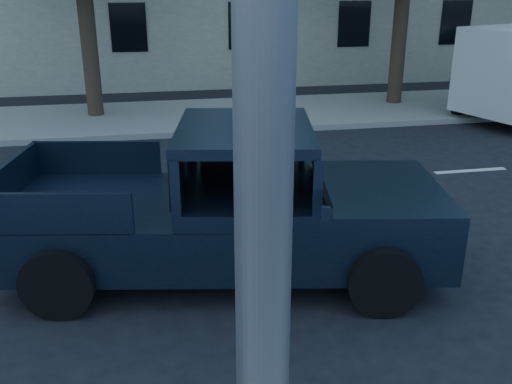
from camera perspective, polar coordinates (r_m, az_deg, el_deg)
The scene contains 4 objects.
ground at distance 8.27m, azimuth 8.57°, elevation -7.04°, with size 120.00×120.00×0.00m, color black.
far_sidewalk at distance 16.69m, azimuth -1.85°, elevation 7.79°, with size 60.00×4.00×0.15m, color gray.
lane_stripes at distance 11.87m, azimuth 12.35°, elevation 1.51°, with size 21.60×0.14×0.01m, color silver, non-canonical shape.
pickup_truck at distance 7.71m, azimuth -3.82°, elevation -3.27°, with size 6.03×3.41×2.05m.
Camera 1 is at (-2.58, -6.86, 3.83)m, focal length 40.00 mm.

